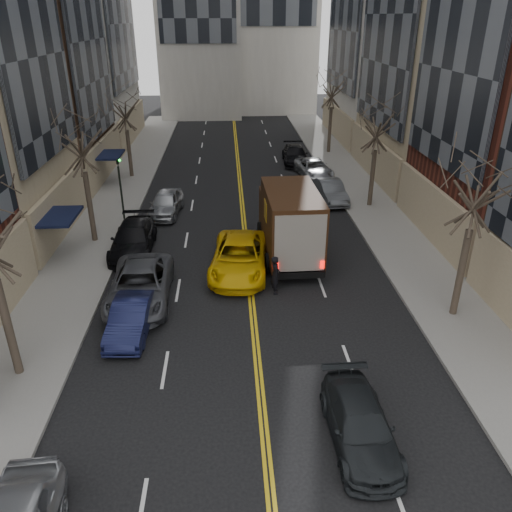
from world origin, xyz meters
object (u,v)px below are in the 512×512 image
at_px(ups_truck, 289,222).
at_px(taxi, 239,257).
at_px(observer_sedan, 360,424).
at_px(pedestrian, 276,275).

distance_m(ups_truck, taxi, 3.46).
distance_m(observer_sedan, taxi, 12.10).
bearing_deg(observer_sedan, taxi, 104.82).
relative_size(taxi, pedestrian, 3.16).
xyz_separation_m(observer_sedan, pedestrian, (-1.72, 9.37, 0.29)).
bearing_deg(pedestrian, ups_truck, -16.21).
xyz_separation_m(ups_truck, taxi, (-2.75, -1.76, -1.13)).
height_order(observer_sedan, taxi, taxi).
height_order(ups_truck, taxi, ups_truck).
relative_size(observer_sedan, pedestrian, 2.42).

